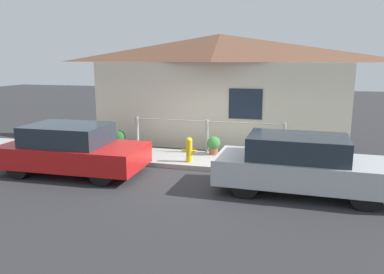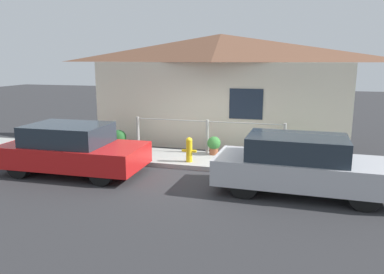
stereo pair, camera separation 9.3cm
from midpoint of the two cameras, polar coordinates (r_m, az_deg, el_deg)
ground_plane at (r=10.62m, az=0.06°, el=-5.12°), size 60.00×60.00×0.00m
sidewalk at (r=11.43m, az=1.21°, el=-3.55°), size 24.00×1.77×0.13m
house at (r=13.51m, az=3.93°, el=12.22°), size 9.19×2.23×3.96m
fence at (r=11.97m, az=2.07°, el=0.38°), size 4.90×0.10×1.06m
car_left at (r=10.73m, az=-18.00°, el=-1.78°), size 3.89×1.87×1.36m
car_right at (r=9.04m, az=16.08°, el=-4.06°), size 4.08×1.73×1.37m
fire_hydrant at (r=10.91m, az=-0.68°, el=-1.85°), size 0.43×0.19×0.73m
potted_plant_near_hydrant at (r=11.79m, az=3.09°, el=-1.15°), size 0.42×0.42×0.58m
potted_plant_by_fence at (r=12.95m, az=-11.39°, el=-0.20°), size 0.51×0.51×0.60m
potted_plant_corner at (r=11.55m, az=13.87°, el=-1.45°), size 0.56×0.56×0.68m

